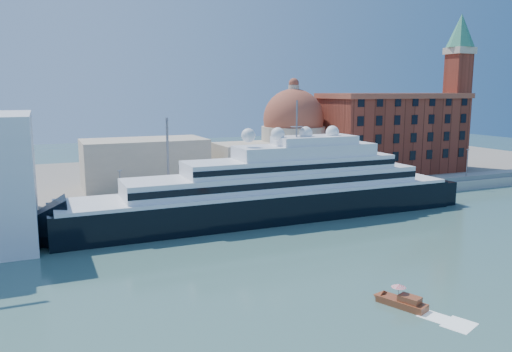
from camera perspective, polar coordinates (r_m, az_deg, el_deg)
name	(u,v)px	position (r m, az deg, el deg)	size (l,w,h in m)	color
ground	(338,250)	(83.92, 9.34, -8.33)	(400.00, 400.00, 0.00)	#335856
quay	(256,201)	(112.61, -0.04, -2.91)	(180.00, 10.00, 2.50)	gray
land	(201,175)	(150.48, -6.27, 0.12)	(260.00, 72.00, 2.00)	slate
quay_fence	(264,197)	(108.20, 0.91, -2.43)	(180.00, 0.10, 1.20)	slate
superyacht	(256,197)	(100.19, 0.04, -2.39)	(93.71, 12.99, 28.01)	black
water_taxi	(403,301)	(64.55, 16.45, -13.58)	(4.13, 6.33, 2.86)	brown
warehouse	(393,132)	(153.09, 15.36, 4.82)	(43.00, 19.00, 23.25)	maroon
campanile	(458,82)	(168.75, 22.06, 9.97)	(8.40, 8.40, 47.00)	maroon
church	(242,147)	(135.09, -1.57, 3.34)	(66.00, 18.00, 25.50)	beige
lamp_posts	(204,168)	(105.07, -6.02, 0.90)	(120.80, 2.40, 18.00)	slate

